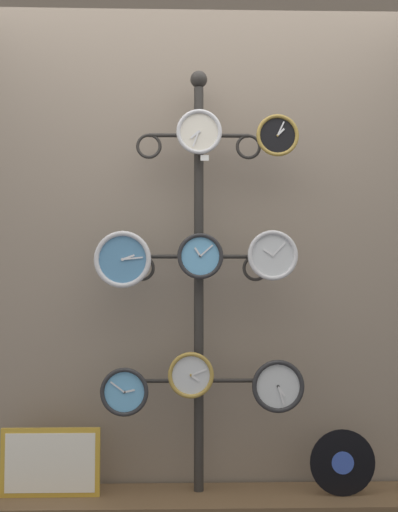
# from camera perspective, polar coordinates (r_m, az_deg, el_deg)

# --- Properties ---
(shop_wall) EXTENTS (4.40, 0.04, 2.80)m
(shop_wall) POSITION_cam_1_polar(r_m,az_deg,el_deg) (3.11, -0.10, 3.73)
(shop_wall) COLOR gray
(shop_wall) RESTS_ON ground_plane
(low_shelf) EXTENTS (2.20, 0.36, 0.06)m
(low_shelf) POSITION_cam_1_polar(r_m,az_deg,el_deg) (3.03, 0.01, -22.35)
(low_shelf) COLOR brown
(low_shelf) RESTS_ON ground_plane
(display_stand) EXTENTS (0.72, 0.41, 2.11)m
(display_stand) POSITION_cam_1_polar(r_m,az_deg,el_deg) (2.93, -0.02, -7.62)
(display_stand) COLOR #282623
(display_stand) RESTS_ON ground_plane
(clock_top_center) EXTENTS (0.22, 0.04, 0.22)m
(clock_top_center) POSITION_cam_1_polar(r_m,az_deg,el_deg) (2.95, -0.06, 11.72)
(clock_top_center) COLOR silver
(clock_top_right) EXTENTS (0.21, 0.04, 0.21)m
(clock_top_right) POSITION_cam_1_polar(r_m,az_deg,el_deg) (2.95, 7.48, 11.30)
(clock_top_right) COLOR black
(clock_middle_left) EXTENTS (0.27, 0.04, 0.27)m
(clock_middle_left) POSITION_cam_1_polar(r_m,az_deg,el_deg) (2.86, -7.28, -0.33)
(clock_middle_left) COLOR #4C84B2
(clock_middle_center) EXTENTS (0.22, 0.04, 0.22)m
(clock_middle_center) POSITION_cam_1_polar(r_m,az_deg,el_deg) (2.85, 0.13, -0.02)
(clock_middle_center) COLOR #60A8DB
(clock_middle_right) EXTENTS (0.24, 0.04, 0.24)m
(clock_middle_right) POSITION_cam_1_polar(r_m,az_deg,el_deg) (2.87, 7.03, 0.06)
(clock_middle_right) COLOR silver
(clock_bottom_left) EXTENTS (0.23, 0.04, 0.23)m
(clock_bottom_left) POSITION_cam_1_polar(r_m,az_deg,el_deg) (2.89, -7.11, -12.72)
(clock_bottom_left) COLOR #60A8DB
(clock_bottom_center) EXTENTS (0.22, 0.04, 0.22)m
(clock_bottom_center) POSITION_cam_1_polar(r_m,az_deg,el_deg) (2.87, -0.78, -11.27)
(clock_bottom_center) COLOR silver
(clock_bottom_right) EXTENTS (0.25, 0.04, 0.25)m
(clock_bottom_right) POSITION_cam_1_polar(r_m,az_deg,el_deg) (2.89, 7.53, -12.19)
(clock_bottom_right) COLOR silver
(vinyl_record) EXTENTS (0.31, 0.01, 0.31)m
(vinyl_record) POSITION_cam_1_polar(r_m,az_deg,el_deg) (3.03, 13.52, -18.60)
(vinyl_record) COLOR black
(vinyl_record) RESTS_ON low_shelf
(picture_frame) EXTENTS (0.46, 0.02, 0.32)m
(picture_frame) POSITION_cam_1_polar(r_m,az_deg,el_deg) (3.03, -13.97, -18.53)
(picture_frame) COLOR gold
(picture_frame) RESTS_ON low_shelf
(price_tag_upper) EXTENTS (0.04, 0.00, 0.03)m
(price_tag_upper) POSITION_cam_1_polar(r_m,az_deg,el_deg) (2.92, 0.54, 9.33)
(price_tag_upper) COLOR white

